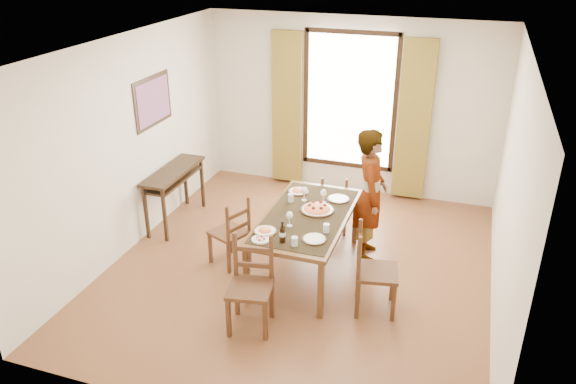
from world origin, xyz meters
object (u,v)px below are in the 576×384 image
(console_table, at_px, (174,177))
(pasta_platter, at_px, (317,207))
(man, at_px, (370,195))
(dining_table, at_px, (306,220))

(console_table, xyz_separation_m, pasta_platter, (2.20, -0.49, 0.12))
(console_table, bearing_deg, pasta_platter, -12.51)
(console_table, relative_size, pasta_platter, 3.00)
(pasta_platter, bearing_deg, console_table, 167.49)
(console_table, relative_size, man, 0.71)
(console_table, relative_size, dining_table, 0.66)
(dining_table, bearing_deg, pasta_platter, 56.70)
(console_table, height_order, man, man)
(pasta_platter, bearing_deg, man, 38.83)
(pasta_platter, bearing_deg, dining_table, -123.30)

